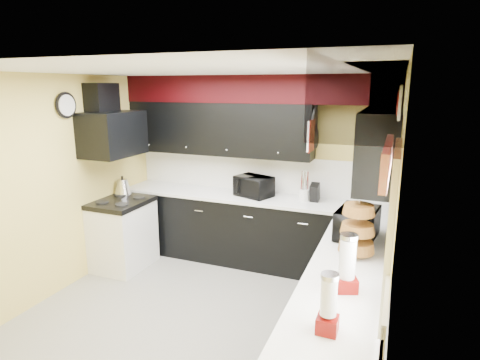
{
  "coord_description": "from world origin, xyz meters",
  "views": [
    {
      "loc": [
        1.78,
        -3.32,
        2.36
      ],
      "look_at": [
        0.16,
        0.76,
        1.33
      ],
      "focal_mm": 30.0,
      "sensor_mm": 36.0,
      "label": 1
    }
  ],
  "objects_px": {
    "microwave": "(357,223)",
    "utensil_crock": "(304,195)",
    "knife_block": "(315,193)",
    "kettle": "(123,187)",
    "toaster_oven": "(253,186)"
  },
  "relations": [
    {
      "from": "utensil_crock",
      "to": "kettle",
      "type": "distance_m",
      "value": 2.45
    },
    {
      "from": "microwave",
      "to": "utensil_crock",
      "type": "xyz_separation_m",
      "value": [
        -0.76,
        1.07,
        -0.07
      ]
    },
    {
      "from": "utensil_crock",
      "to": "knife_block",
      "type": "relative_size",
      "value": 0.65
    },
    {
      "from": "kettle",
      "to": "microwave",
      "type": "bearing_deg",
      "value": -9.67
    },
    {
      "from": "toaster_oven",
      "to": "knife_block",
      "type": "distance_m",
      "value": 0.81
    },
    {
      "from": "kettle",
      "to": "knife_block",
      "type": "bearing_deg",
      "value": 11.81
    },
    {
      "from": "toaster_oven",
      "to": "microwave",
      "type": "xyz_separation_m",
      "value": [
        1.43,
        -1.03,
        0.01
      ]
    },
    {
      "from": "microwave",
      "to": "knife_block",
      "type": "height_order",
      "value": "microwave"
    },
    {
      "from": "knife_block",
      "to": "kettle",
      "type": "relative_size",
      "value": 1.0
    },
    {
      "from": "toaster_oven",
      "to": "kettle",
      "type": "xyz_separation_m",
      "value": [
        -1.72,
        -0.49,
        -0.05
      ]
    },
    {
      "from": "utensil_crock",
      "to": "kettle",
      "type": "height_order",
      "value": "kettle"
    },
    {
      "from": "microwave",
      "to": "utensil_crock",
      "type": "bearing_deg",
      "value": 42.21
    },
    {
      "from": "microwave",
      "to": "utensil_crock",
      "type": "relative_size",
      "value": 3.42
    },
    {
      "from": "microwave",
      "to": "toaster_oven",
      "type": "bearing_deg",
      "value": 61.14
    },
    {
      "from": "microwave",
      "to": "knife_block",
      "type": "xyz_separation_m",
      "value": [
        -0.62,
        1.07,
        -0.03
      ]
    }
  ]
}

